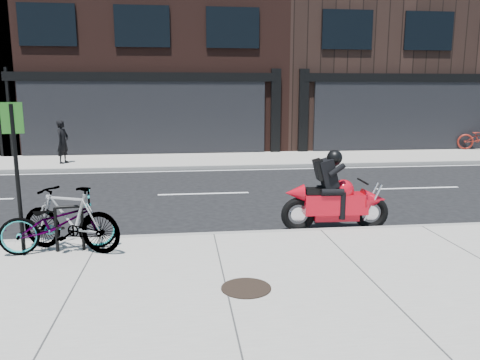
{
  "coord_description": "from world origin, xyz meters",
  "views": [
    {
      "loc": [
        -0.53,
        -10.13,
        2.67
      ],
      "look_at": [
        0.62,
        -0.86,
        0.9
      ],
      "focal_mm": 35.0,
      "sensor_mm": 36.0,
      "label": 1
    }
  ],
  "objects": [
    {
      "name": "ground",
      "position": [
        0.0,
        0.0,
        0.0
      ],
      "size": [
        120.0,
        120.0,
        0.0
      ],
      "primitive_type": "plane",
      "color": "black",
      "rests_on": "ground"
    },
    {
      "name": "sidewalk_near",
      "position": [
        0.0,
        -5.0,
        0.07
      ],
      "size": [
        60.0,
        6.0,
        0.13
      ],
      "primitive_type": "cube",
      "color": "gray",
      "rests_on": "ground"
    },
    {
      "name": "sidewalk_far",
      "position": [
        0.0,
        7.75,
        0.07
      ],
      "size": [
        60.0,
        3.5,
        0.13
      ],
      "primitive_type": "cube",
      "color": "gray",
      "rests_on": "ground"
    },
    {
      "name": "building_mideast",
      "position": [
        10.0,
        14.5,
        6.25
      ],
      "size": [
        12.0,
        10.0,
        12.5
      ],
      "primitive_type": "cube",
      "color": "black",
      "rests_on": "ground"
    },
    {
      "name": "bike_rack",
      "position": [
        -2.37,
        -2.6,
        0.57
      ],
      "size": [
        0.45,
        0.1,
        0.75
      ],
      "rotation": [
        0.0,
        0.0,
        0.13
      ],
      "color": "black",
      "rests_on": "sidewalk_near"
    },
    {
      "name": "bicycle_front",
      "position": [
        -2.52,
        -2.6,
        0.6
      ],
      "size": [
        1.88,
        0.96,
        0.94
      ],
      "primitive_type": "imported",
      "rotation": [
        0.0,
        0.0,
        1.76
      ],
      "color": "gray",
      "rests_on": "sidewalk_near"
    },
    {
      "name": "bicycle_rear",
      "position": [
        -2.34,
        -2.6,
        0.66
      ],
      "size": [
        1.83,
        1.15,
        1.07
      ],
      "primitive_type": "imported",
      "rotation": [
        0.0,
        0.0,
        4.31
      ],
      "color": "gray",
      "rests_on": "sidewalk_near"
    },
    {
      "name": "motorcycle",
      "position": [
        2.48,
        -1.6,
        0.65
      ],
      "size": [
        2.13,
        0.54,
        1.59
      ],
      "rotation": [
        0.0,
        0.0,
        -0.05
      ],
      "color": "black",
      "rests_on": "ground"
    },
    {
      "name": "pedestrian",
      "position": [
        -4.78,
        7.19,
        0.9
      ],
      "size": [
        0.53,
        0.65,
        1.54
      ],
      "primitive_type": "imported",
      "rotation": [
        0.0,
        0.0,
        1.24
      ],
      "color": "black",
      "rests_on": "sidewalk_far"
    },
    {
      "name": "manhole_cover",
      "position": [
        0.26,
        -4.43,
        0.14
      ],
      "size": [
        0.87,
        0.87,
        0.02
      ],
      "primitive_type": "cylinder",
      "rotation": [
        0.0,
        0.0,
        -0.43
      ],
      "color": "black",
      "rests_on": "sidewalk_near"
    },
    {
      "name": "sign_post",
      "position": [
        -3.13,
        -2.51,
        1.55
      ],
      "size": [
        0.32,
        0.07,
        2.38
      ],
      "rotation": [
        0.0,
        0.0,
        0.16
      ],
      "color": "black",
      "rests_on": "sidewalk_near"
    }
  ]
}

